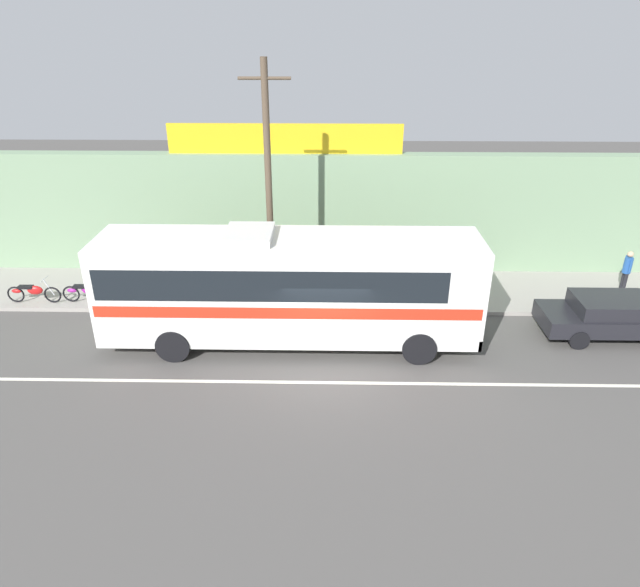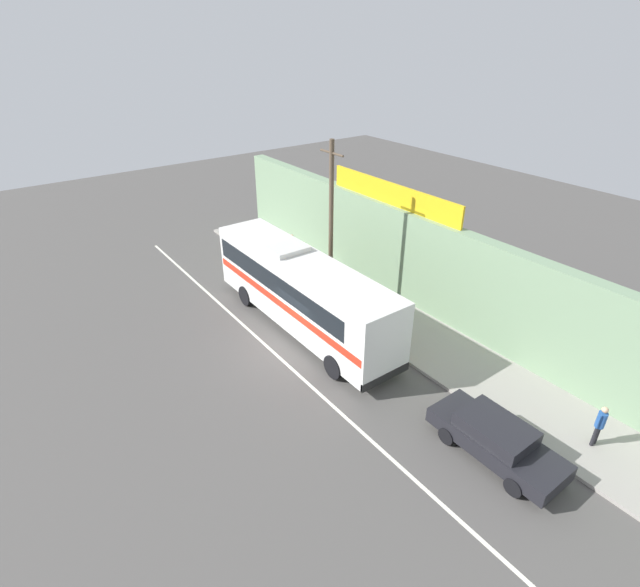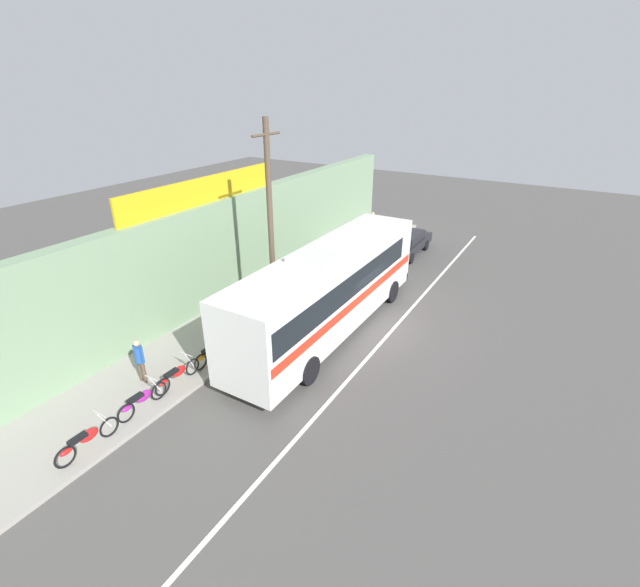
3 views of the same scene
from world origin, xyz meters
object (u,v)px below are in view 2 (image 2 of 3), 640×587
motorcycle_orange (280,260)px  motorcycle_green (295,270)px  motorcycle_purple (266,252)px  motorcycle_red (250,242)px  intercity_bus (301,288)px  parked_car (496,438)px  utility_pole (331,226)px  pedestrian_far_left (292,245)px  pedestrian_far_right (600,423)px

motorcycle_orange → motorcycle_green: size_ratio=1.00×
motorcycle_purple → motorcycle_red: (-1.94, -0.08, 0.00)m
intercity_bus → parked_car: (10.48, 0.61, -1.33)m
intercity_bus → motorcycle_green: (-4.24, 2.49, -1.50)m
motorcycle_orange → motorcycle_purple: bearing=-177.9°
utility_pole → motorcycle_orange: size_ratio=4.23×
parked_car → motorcycle_orange: 16.52m
utility_pole → motorcycle_purple: (-6.74, 0.22, -3.84)m
parked_car → motorcycle_green: (-14.72, 1.88, -0.17)m
utility_pole → motorcycle_red: bearing=179.1°
pedestrian_far_left → pedestrian_far_right: 18.70m
parked_car → pedestrian_far_right: bearing=59.2°
motorcycle_purple → pedestrian_far_right: pedestrian_far_right is taller
motorcycle_purple → pedestrian_far_left: bearing=50.2°
motorcycle_red → pedestrian_far_left: size_ratio=1.20×
motorcycle_orange → motorcycle_green: 1.69m
pedestrian_far_right → intercity_bus: bearing=-163.4°
pedestrian_far_left → pedestrian_far_right: size_ratio=1.00×
parked_car → motorcycle_purple: 18.00m
intercity_bus → motorcycle_orange: bearing=157.0°
motorcycle_purple → pedestrian_far_left: size_ratio=1.15×
utility_pole → motorcycle_purple: utility_pole is taller
motorcycle_orange → motorcycle_red: (-3.43, -0.14, 0.00)m
motorcycle_red → pedestrian_far_right: size_ratio=1.20×
motorcycle_green → motorcycle_orange: bearing=178.9°
utility_pole → pedestrian_far_right: bearing=6.2°
motorcycle_green → utility_pole: bearing=-3.9°
parked_car → motorcycle_orange: size_ratio=2.33×
intercity_bus → motorcycle_red: (-9.36, 2.38, -1.50)m
motorcycle_purple → pedestrian_far_right: 19.77m
parked_car → pedestrian_far_right: pedestrian_far_right is taller
motorcycle_green → pedestrian_far_right: bearing=4.1°
motorcycle_orange → motorcycle_red: same height
intercity_bus → pedestrian_far_right: size_ratio=7.11×
motorcycle_purple → pedestrian_far_left: pedestrian_far_left is taller
utility_pole → motorcycle_purple: size_ratio=4.44×
motorcycle_purple → motorcycle_orange: same height
motorcycle_red → pedestrian_far_left: 3.28m
intercity_bus → motorcycle_purple: intercity_bus is taller
motorcycle_orange → motorcycle_red: bearing=-177.7°
utility_pole → pedestrian_far_right: (12.98, 1.41, -3.32)m
pedestrian_far_left → intercity_bus: bearing=-30.1°
intercity_bus → motorcycle_green: 5.14m
motorcycle_red → parked_car: bearing=-5.1°
intercity_bus → pedestrian_far_right: bearing=16.6°
pedestrian_far_left → pedestrian_far_right: bearing=-0.1°
motorcycle_red → motorcycle_green: (5.12, 0.10, 0.00)m
parked_car → motorcycle_green: parked_car is taller
motorcycle_purple → pedestrian_far_left: 1.69m
parked_car → motorcycle_red: (-19.84, 1.78, -0.17)m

